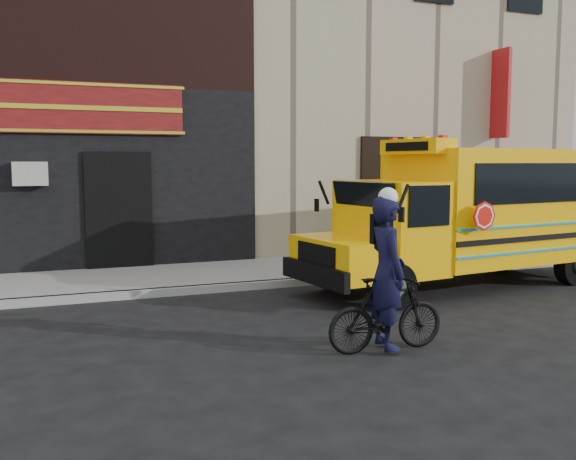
{
  "coord_description": "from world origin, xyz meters",
  "views": [
    {
      "loc": [
        -4.95,
        -9.21,
        2.49
      ],
      "look_at": [
        -0.56,
        1.85,
        1.23
      ],
      "focal_mm": 40.0,
      "sensor_mm": 36.0,
      "label": 1
    }
  ],
  "objects_px": {
    "school_bus": "(476,211)",
    "sign_pole": "(436,203)",
    "bicycle": "(386,314)",
    "cyclist": "(387,276)"
  },
  "relations": [
    {
      "from": "school_bus",
      "to": "sign_pole",
      "type": "distance_m",
      "value": 1.52
    },
    {
      "from": "bicycle",
      "to": "cyclist",
      "type": "distance_m",
      "value": 0.51
    },
    {
      "from": "bicycle",
      "to": "sign_pole",
      "type": "bearing_deg",
      "value": -38.13
    },
    {
      "from": "school_bus",
      "to": "cyclist",
      "type": "height_order",
      "value": "school_bus"
    },
    {
      "from": "school_bus",
      "to": "bicycle",
      "type": "height_order",
      "value": "school_bus"
    },
    {
      "from": "school_bus",
      "to": "cyclist",
      "type": "distance_m",
      "value": 5.26
    },
    {
      "from": "school_bus",
      "to": "sign_pole",
      "type": "relative_size",
      "value": 2.49
    },
    {
      "from": "sign_pole",
      "to": "school_bus",
      "type": "bearing_deg",
      "value": -92.77
    },
    {
      "from": "school_bus",
      "to": "bicycle",
      "type": "distance_m",
      "value": 5.35
    },
    {
      "from": "bicycle",
      "to": "school_bus",
      "type": "bearing_deg",
      "value": -48.24
    }
  ]
}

